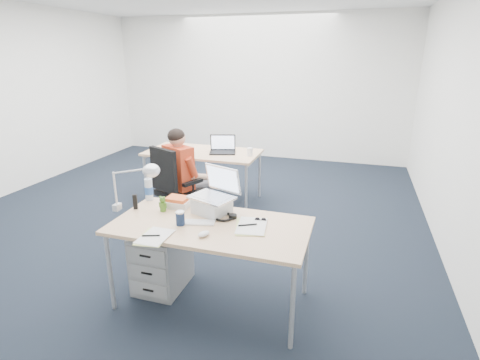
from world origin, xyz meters
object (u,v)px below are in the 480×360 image
drawer_pedestal_far (178,179)px  headphones (224,216)px  computer_mouse (204,234)px  water_bottle (149,188)px  sunglasses (261,220)px  bear_figurine (163,204)px  office_chair (179,205)px  seated_person (188,177)px  silver_laptop (212,192)px  book_stack (178,202)px  wireless_keyboard (200,222)px  desk_near (210,229)px  desk_far (203,155)px  can_koozie (180,218)px  dark_laptop (222,144)px  far_cup (250,152)px  drawer_pedestal_near (162,259)px  cordless_phone (135,202)px  desk_lamp (129,186)px

drawer_pedestal_far → headphones: (1.48, -2.05, 0.47)m
computer_mouse → water_bottle: bearing=169.5°
drawer_pedestal_far → sunglasses: (1.79, -2.02, 0.47)m
drawer_pedestal_far → bear_figurine: size_ratio=3.89×
office_chair → seated_person: bearing=91.9°
silver_laptop → book_stack: bearing=-165.0°
book_stack → computer_mouse: bearing=-46.1°
wireless_keyboard → desk_near: bearing=-8.6°
desk_far → silver_laptop: size_ratio=4.12×
desk_near → can_koozie: size_ratio=13.66×
seated_person → book_stack: bearing=-41.2°
drawer_pedestal_far → sunglasses: 2.74m
drawer_pedestal_far → wireless_keyboard: size_ratio=2.22×
headphones → dark_laptop: size_ratio=0.62×
headphones → dark_laptop: (-0.76, 2.07, 0.11)m
water_bottle → far_cup: water_bottle is taller
silver_laptop → headphones: size_ratio=1.75×
drawer_pedestal_near → wireless_keyboard: (0.42, -0.08, 0.46)m
desk_far → book_stack: book_stack is taller
office_chair → can_koozie: size_ratio=8.86×
cordless_phone → silver_laptop: bearing=-9.7°
computer_mouse → silver_laptop: bearing=127.7°
silver_laptop → far_cup: bearing=116.5°
office_chair → sunglasses: office_chair is taller
book_stack → dark_laptop: (-0.28, 1.96, 0.08)m
desk_near → water_bottle: 0.84m
desk_far → drawer_pedestal_far: (-0.41, -0.02, -0.41)m
sunglasses → desk_lamp: desk_lamp is taller
headphones → cordless_phone: size_ratio=1.61×
can_koozie → book_stack: (-0.19, 0.33, -0.01)m
book_stack → desk_lamp: desk_lamp is taller
desk_far → can_koozie: 2.43m
seated_person → water_bottle: seated_person is taller
can_koozie → book_stack: can_koozie is taller
computer_mouse → dark_laptop: 2.53m
cordless_phone → dark_laptop: bearing=68.3°
drawer_pedestal_far → water_bottle: (0.66, -1.87, 0.57)m
drawer_pedestal_far → computer_mouse: (1.44, -2.41, 0.47)m
desk_near → computer_mouse: bearing=-81.3°
desk_near → headphones: size_ratio=7.22×
seated_person → water_bottle: 1.10m
drawer_pedestal_near → water_bottle: size_ratio=2.29×
headphones → water_bottle: bearing=150.3°
drawer_pedestal_far → can_koozie: size_ratio=4.69×
desk_near → seated_person: bearing=121.5°
desk_near → can_koozie: (-0.22, -0.08, 0.11)m
silver_laptop → drawer_pedestal_near: bearing=-141.5°
office_chair → cordless_phone: (0.17, -1.14, 0.50)m
desk_near → bear_figurine: (-0.49, 0.12, 0.12)m
bear_figurine → cordless_phone: (-0.26, -0.03, -0.00)m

